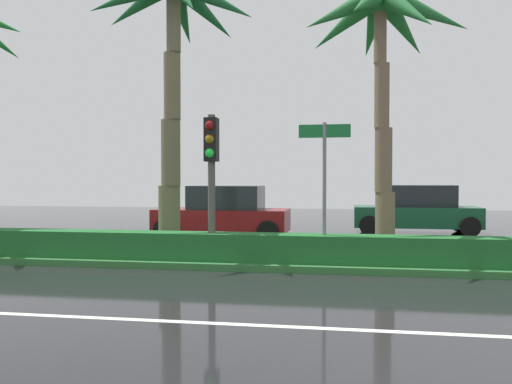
{
  "coord_description": "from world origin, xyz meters",
  "views": [
    {
      "loc": [
        -1.37,
        -5.1,
        1.97
      ],
      "look_at": [
        -4.03,
        10.34,
        1.57
      ],
      "focal_mm": 38.19,
      "sensor_mm": 36.0,
      "label": 1
    }
  ],
  "objects_px": {
    "traffic_signal_median_left": "(211,160)",
    "car_in_traffic_second": "(417,210)",
    "car_in_traffic_leading": "(223,213)",
    "street_name_sign": "(324,173)",
    "palm_tree_mid_left": "(172,27)",
    "palm_tree_centre_left": "(380,32)"
  },
  "relations": [
    {
      "from": "traffic_signal_median_left",
      "to": "car_in_traffic_second",
      "type": "bearing_deg",
      "value": 57.07
    },
    {
      "from": "car_in_traffic_leading",
      "to": "car_in_traffic_second",
      "type": "distance_m",
      "value": 6.97
    },
    {
      "from": "traffic_signal_median_left",
      "to": "street_name_sign",
      "type": "relative_size",
      "value": 1.07
    },
    {
      "from": "street_name_sign",
      "to": "palm_tree_mid_left",
      "type": "bearing_deg",
      "value": 163.0
    },
    {
      "from": "palm_tree_centre_left",
      "to": "traffic_signal_median_left",
      "type": "bearing_deg",
      "value": -160.46
    },
    {
      "from": "palm_tree_centre_left",
      "to": "street_name_sign",
      "type": "distance_m",
      "value": 3.72
    },
    {
      "from": "palm_tree_mid_left",
      "to": "traffic_signal_median_left",
      "type": "xyz_separation_m",
      "value": [
        1.29,
        -1.18,
        -3.3
      ]
    },
    {
      "from": "car_in_traffic_second",
      "to": "palm_tree_mid_left",
      "type": "bearing_deg",
      "value": 46.89
    },
    {
      "from": "car_in_traffic_second",
      "to": "car_in_traffic_leading",
      "type": "bearing_deg",
      "value": 22.97
    },
    {
      "from": "street_name_sign",
      "to": "car_in_traffic_leading",
      "type": "bearing_deg",
      "value": 122.33
    },
    {
      "from": "palm_tree_mid_left",
      "to": "street_name_sign",
      "type": "relative_size",
      "value": 2.36
    },
    {
      "from": "street_name_sign",
      "to": "car_in_traffic_second",
      "type": "distance_m",
      "value": 8.85
    },
    {
      "from": "traffic_signal_median_left",
      "to": "car_in_traffic_leading",
      "type": "relative_size",
      "value": 0.75
    },
    {
      "from": "palm_tree_centre_left",
      "to": "car_in_traffic_second",
      "type": "height_order",
      "value": "palm_tree_centre_left"
    },
    {
      "from": "palm_tree_centre_left",
      "to": "street_name_sign",
      "type": "height_order",
      "value": "palm_tree_centre_left"
    },
    {
      "from": "palm_tree_mid_left",
      "to": "street_name_sign",
      "type": "bearing_deg",
      "value": -17.0
    },
    {
      "from": "palm_tree_centre_left",
      "to": "car_in_traffic_second",
      "type": "xyz_separation_m",
      "value": [
        1.68,
        6.99,
        -4.53
      ]
    },
    {
      "from": "palm_tree_centre_left",
      "to": "street_name_sign",
      "type": "xyz_separation_m",
      "value": [
        -1.22,
        -1.28,
        -3.27
      ]
    },
    {
      "from": "traffic_signal_median_left",
      "to": "car_in_traffic_second",
      "type": "height_order",
      "value": "traffic_signal_median_left"
    },
    {
      "from": "palm_tree_centre_left",
      "to": "street_name_sign",
      "type": "bearing_deg",
      "value": -133.62
    },
    {
      "from": "palm_tree_mid_left",
      "to": "traffic_signal_median_left",
      "type": "bearing_deg",
      "value": -42.61
    },
    {
      "from": "palm_tree_mid_left",
      "to": "palm_tree_centre_left",
      "type": "distance_m",
      "value": 4.99
    }
  ]
}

